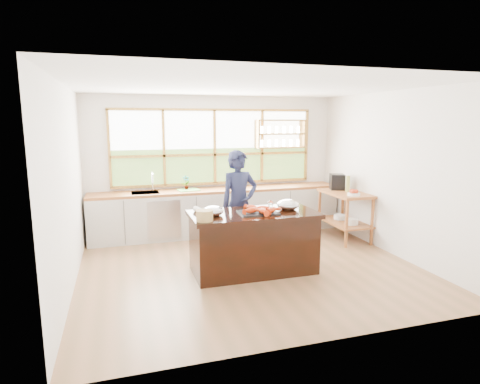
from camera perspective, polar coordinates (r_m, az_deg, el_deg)
name	(u,v)px	position (r m, az deg, el deg)	size (l,w,h in m)	color
ground_plane	(249,267)	(6.28, 1.29, -10.55)	(5.00, 5.00, 0.00)	#926440
room_shell	(241,150)	(6.39, 0.12, 5.95)	(5.02, 4.52, 2.71)	silver
back_counter	(218,211)	(7.94, -3.19, -2.73)	(4.90, 0.63, 0.90)	beige
right_shelf_unit	(345,208)	(7.79, 14.72, -2.16)	(0.62, 1.10, 0.90)	#965426
island	(253,242)	(5.95, 1.91, -7.10)	(1.85, 0.90, 0.90)	black
cook	(239,204)	(6.53, -0.12, -1.72)	(0.64, 0.42, 1.75)	#191D3A
potted_plant	(186,183)	(7.77, -7.68, 1.33)	(0.15, 0.10, 0.29)	slate
cutting_board	(189,190)	(7.74, -7.33, 0.29)	(0.40, 0.30, 0.01)	#5CAC43
espresso_machine	(337,182)	(7.99, 13.64, 1.42)	(0.26, 0.28, 0.30)	black
wine_bottle	(348,184)	(7.75, 15.09, 1.13)	(0.08, 0.08, 0.31)	#9EA749
fruit_bowl	(354,193)	(7.41, 15.90, -0.15)	(0.22, 0.22, 0.11)	white
slate_board	(258,213)	(5.79, 2.59, -2.93)	(0.55, 0.40, 0.02)	black
lobster_pile	(260,210)	(5.76, 2.90, -2.51)	(0.52, 0.48, 0.08)	#E65912
mixing_bowl_left	(213,211)	(5.65, -3.82, -2.71)	(0.30, 0.30, 0.14)	#B9BAC0
mixing_bowl_right	(288,205)	(6.06, 6.82, -1.82)	(0.33, 0.33, 0.16)	#B9BAC0
wine_glass	(271,204)	(5.61, 4.37, -1.78)	(0.08, 0.08, 0.22)	white
wicker_basket	(205,216)	(5.35, -5.07, -3.36)	(0.23, 0.23, 0.15)	tan
parchment_roll	(200,211)	(5.80, -5.76, -2.65)	(0.08, 0.08, 0.30)	silver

